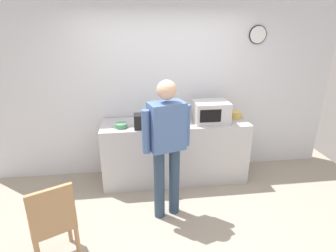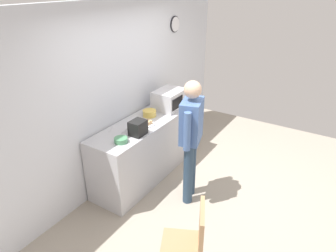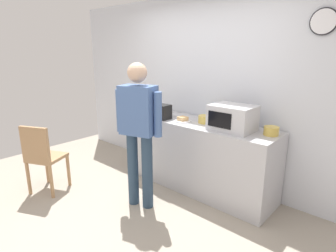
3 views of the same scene
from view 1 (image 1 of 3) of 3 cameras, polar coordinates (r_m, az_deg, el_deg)
The scene contains 13 objects.
ground_plane at distance 3.43m, azimuth 2.01°, elevation -21.40°, with size 6.00×6.00×0.00m, color #9E9384.
back_wall at distance 4.25m, azimuth -1.24°, elevation 7.16°, with size 5.40×0.13×2.60m.
kitchen_counter at distance 4.19m, azimuth 1.43°, elevation -5.19°, with size 2.14×0.62×0.93m, color #B7B7BC.
microwave at distance 4.04m, azimuth 8.91°, elevation 2.95°, with size 0.50×0.39×0.30m.
sandwich_plate at distance 3.88m, azimuth -0.85°, elevation 0.50°, with size 0.22×0.22×0.07m.
salad_bowl at distance 4.05m, azimuth 2.70°, elevation 1.72°, with size 0.20×0.20×0.09m, color gold.
cereal_bowl at distance 3.84m, azimuth -9.70°, elevation 0.11°, with size 0.17×0.17×0.06m, color #4C8E60.
mixing_bowl at distance 4.30m, azimuth 13.92°, elevation 2.29°, with size 0.16×0.16×0.10m, color gold.
toaster at distance 3.76m, azimuth -5.40°, elevation 0.99°, with size 0.22×0.18×0.20m, color black.
fork_utensil at distance 4.19m, azimuth -6.80°, elevation 1.61°, with size 0.17×0.02×0.01m, color silver.
spoon_utensil at distance 4.01m, azimuth -5.69°, elevation 0.78°, with size 0.17×0.02×0.01m, color silver.
person_standing at distance 3.17m, azimuth -0.27°, elevation -3.10°, with size 0.57×0.34×1.72m.
wooden_chair at distance 2.97m, azimuth -22.81°, elevation -17.81°, with size 0.53×0.53×0.94m.
Camera 1 is at (-0.44, -2.50, 2.30)m, focal length 29.40 mm.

